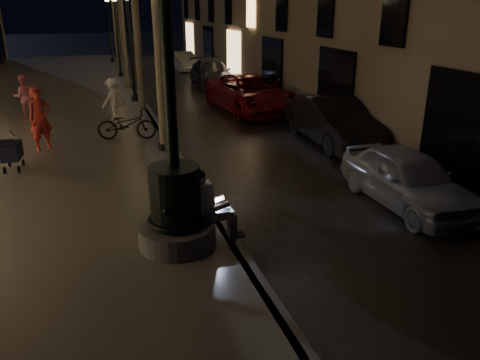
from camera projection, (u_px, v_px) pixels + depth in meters
name	position (u px, v px, depth m)	size (l,w,h in m)	color
ground	(145.00, 109.00, 20.51)	(120.00, 120.00, 0.00)	black
cobble_lane	(211.00, 105.00, 21.37)	(6.00, 45.00, 0.02)	black
promenade	(47.00, 113.00, 19.33)	(8.00, 45.00, 0.20)	slate
curb_strip	(145.00, 107.00, 20.47)	(0.25, 45.00, 0.20)	#59595B
fountain_lamppost	(175.00, 193.00, 8.22)	(1.40, 1.40, 5.21)	#59595B
seated_man_laptop	(209.00, 203.00, 8.50)	(1.02, 0.35, 1.39)	#9C8E6F
lamp_curb_a	(157.00, 45.00, 13.05)	(0.36, 0.36, 4.81)	black
lamp_curb_b	(129.00, 31.00, 20.17)	(0.36, 0.36, 4.81)	black
lamp_curb_c	(116.00, 24.00, 27.29)	(0.36, 0.36, 4.81)	black
lamp_curb_d	(109.00, 20.00, 34.42)	(0.36, 0.36, 4.81)	black
stroller	(11.00, 151.00, 12.19)	(0.49, 1.02, 1.03)	black
car_front	(407.00, 178.00, 10.51)	(1.53, 3.80, 1.30)	#B0B3B8
car_second	(333.00, 121.00, 15.18)	(1.60, 4.60, 1.52)	black
car_third	(251.00, 93.00, 19.79)	(2.54, 5.51, 1.53)	maroon
car_rear	(212.00, 73.00, 26.03)	(1.94, 4.77, 1.39)	#2C2B30
car_fifth	(183.00, 61.00, 32.13)	(1.33, 3.83, 1.26)	#A1A09B
pedestrian_red	(40.00, 119.00, 13.83)	(0.68, 0.45, 1.88)	red
pedestrian_pink	(24.00, 96.00, 17.74)	(0.81, 0.63, 1.67)	pink
pedestrian_white	(114.00, 99.00, 17.54)	(1.01, 0.58, 1.56)	white
bicycle	(127.00, 124.00, 15.04)	(0.65, 1.87, 0.98)	black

